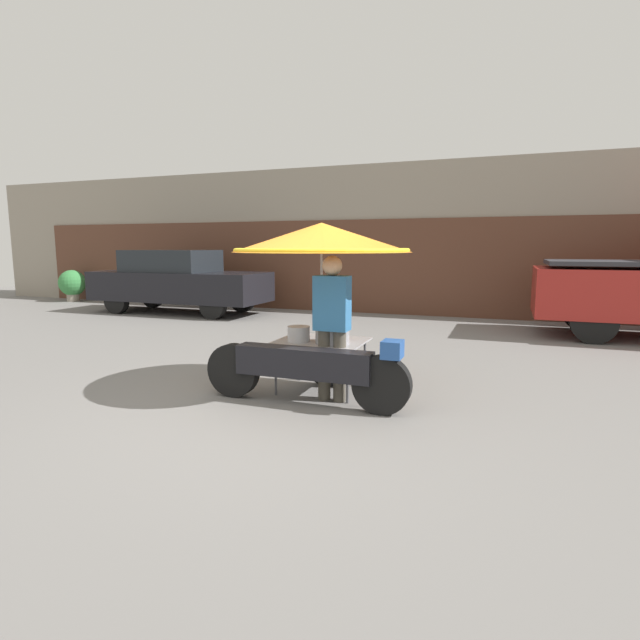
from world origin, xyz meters
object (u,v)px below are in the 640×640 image
at_px(parked_car, 178,281).
at_px(potted_plant, 72,284).
at_px(vendor_motorcycle_cart, 320,260).
at_px(vendor_person, 332,321).

xyz_separation_m(parked_car, potted_plant, (-4.83, 1.14, -0.28)).
height_order(vendor_motorcycle_cart, parked_car, vendor_motorcycle_cart).
bearing_deg(parked_car, potted_plant, 166.77).
bearing_deg(vendor_motorcycle_cart, potted_plant, 148.81).
distance_m(vendor_motorcycle_cart, potted_plant, 12.69).
xyz_separation_m(vendor_motorcycle_cart, potted_plant, (-10.82, 6.55, -1.01)).
bearing_deg(potted_plant, vendor_motorcycle_cart, -31.19).
xyz_separation_m(vendor_person, parked_car, (-6.23, 5.66, -0.07)).
height_order(vendor_person, parked_car, parked_car).
relative_size(vendor_motorcycle_cart, potted_plant, 2.39).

